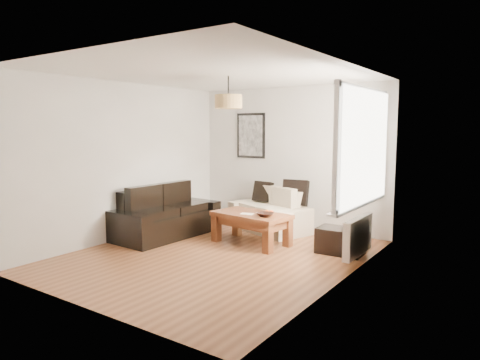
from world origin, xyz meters
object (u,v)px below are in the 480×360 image
Objects in this scene: sofa_leather at (166,213)px; ottoman at (340,241)px; loveseat_cream at (269,210)px; coffee_table at (251,228)px.

ottoman is at bearing -74.34° from sofa_leather.
loveseat_cream reaches higher than coffee_table.
ottoman is at bearing 11.91° from coffee_table.
loveseat_cream is 1.83m from sofa_leather.
loveseat_cream is at bearing 103.82° from coffee_table.
sofa_leather reaches higher than ottoman.
sofa_leather is 1.52× the size of coffee_table.
loveseat_cream is 1.76m from ottoman.
sofa_leather is at bearing -165.85° from coffee_table.
sofa_leather is 2.96m from ottoman.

